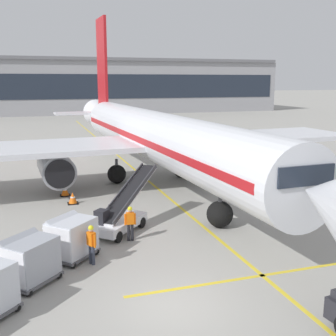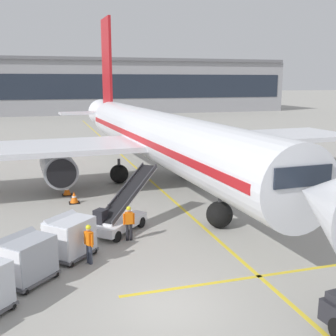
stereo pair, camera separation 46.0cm
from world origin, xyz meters
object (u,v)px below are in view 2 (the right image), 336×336
(baggage_cart_second, at_px, (25,258))
(safety_cone_engine_keepout, at_px, (67,190))
(parked_airplane, at_px, (156,136))
(ground_crew_by_loader, at_px, (89,241))
(safety_cone_wingtip, at_px, (74,198))
(baggage_cart_lead, at_px, (69,236))
(belt_loader, at_px, (120,215))
(ground_crew_by_carts, at_px, (129,221))

(baggage_cart_second, distance_m, safety_cone_engine_keepout, 12.91)
(baggage_cart_second, bearing_deg, parked_airplane, 57.50)
(ground_crew_by_loader, height_order, safety_cone_wingtip, ground_crew_by_loader)
(baggage_cart_lead, relative_size, safety_cone_engine_keepout, 3.38)
(belt_loader, xyz_separation_m, baggage_cart_lead, (-2.77, -2.78, 0.13))
(belt_loader, xyz_separation_m, safety_cone_engine_keepout, (-2.20, 7.99, -0.50))
(baggage_cart_second, xyz_separation_m, safety_cone_wingtip, (2.66, 10.56, -0.63))
(ground_crew_by_carts, height_order, safety_cone_wingtip, ground_crew_by_carts)
(belt_loader, relative_size, baggage_cart_lead, 1.85)
(baggage_cart_lead, distance_m, safety_cone_wingtip, 8.71)
(baggage_cart_lead, height_order, safety_cone_engine_keepout, baggage_cart_lead)
(belt_loader, height_order, safety_cone_wingtip, belt_loader)
(parked_airplane, xyz_separation_m, ground_crew_by_loader, (-6.64, -13.41, -2.61))
(parked_airplane, relative_size, ground_crew_by_loader, 24.57)
(baggage_cart_lead, xyz_separation_m, ground_crew_by_loader, (0.77, -0.91, -0.00))
(ground_crew_by_loader, xyz_separation_m, safety_cone_engine_keepout, (-0.20, 11.67, -0.63))
(parked_airplane, height_order, safety_cone_wingtip, parked_airplane)
(ground_crew_by_loader, relative_size, ground_crew_by_carts, 1.00)
(ground_crew_by_carts, xyz_separation_m, safety_cone_engine_keepout, (-2.38, 9.51, -0.63))
(parked_airplane, distance_m, ground_crew_by_carts, 12.38)
(parked_airplane, distance_m, safety_cone_engine_keepout, 7.76)
(belt_loader, distance_m, baggage_cart_lead, 3.93)
(safety_cone_wingtip, bearing_deg, ground_crew_by_loader, -90.70)
(safety_cone_engine_keepout, bearing_deg, belt_loader, -74.60)
(parked_airplane, xyz_separation_m, belt_loader, (-4.64, -9.73, -2.74))
(baggage_cart_lead, relative_size, ground_crew_by_loader, 1.46)
(ground_crew_by_loader, distance_m, safety_cone_wingtip, 9.57)
(belt_loader, bearing_deg, safety_cone_engine_keepout, 105.40)
(safety_cone_wingtip, bearing_deg, belt_loader, -72.19)
(baggage_cart_second, relative_size, safety_cone_engine_keepout, 3.38)
(baggage_cart_second, bearing_deg, belt_loader, 45.89)
(ground_crew_by_carts, bearing_deg, baggage_cart_second, -146.21)
(ground_crew_by_loader, distance_m, safety_cone_engine_keepout, 11.69)
(ground_crew_by_loader, bearing_deg, baggage_cart_second, -158.41)
(safety_cone_wingtip, bearing_deg, baggage_cart_second, -104.15)
(parked_airplane, xyz_separation_m, baggage_cart_lead, (-7.41, -12.50, -2.61))
(ground_crew_by_loader, height_order, safety_cone_engine_keepout, ground_crew_by_loader)
(safety_cone_wingtip, bearing_deg, ground_crew_by_carts, -74.39)
(belt_loader, xyz_separation_m, ground_crew_by_carts, (0.18, -1.53, 0.13))
(belt_loader, height_order, baggage_cart_lead, belt_loader)
(parked_airplane, bearing_deg, safety_cone_engine_keepout, -165.71)
(parked_airplane, relative_size, baggage_cart_second, 16.84)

